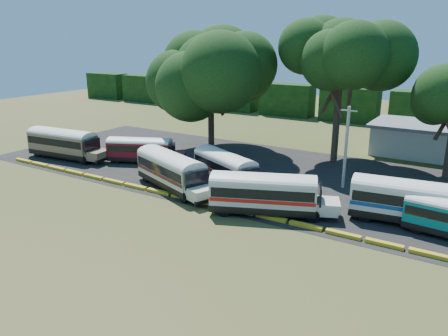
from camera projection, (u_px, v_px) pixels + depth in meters
The scene contains 13 objects.
ground at pixel (191, 206), 38.97m from camera, with size 160.00×160.00×0.00m, color #2D4818.
asphalt_strip at pixel (262, 173), 48.24m from camera, with size 64.00×24.00×0.02m, color black.
curb at pixel (197, 201), 39.74m from camera, with size 53.70×0.45×0.30m.
treeline_backdrop at pixel (350, 105), 77.20m from camera, with size 130.00×4.00×6.00m.
bus_beige at pixel (64, 142), 53.67m from camera, with size 11.33×3.77×3.65m.
bus_red at pixel (142, 148), 51.93m from camera, with size 9.38×5.79×3.04m.
bus_cream_west at pixel (172, 169), 42.79m from camera, with size 11.22×6.54×3.62m.
bus_cream_east at pixel (226, 166), 44.28m from camera, with size 10.11×6.45×3.29m.
bus_white_red at pixel (266, 192), 36.59m from camera, with size 10.99×6.54×3.55m.
bus_white_blue at pixel (413, 200), 34.62m from camera, with size 11.26×4.05×3.62m.
tree_west at pixel (211, 72), 55.41m from camera, with size 13.07×13.07×15.00m.
tree_center at pixel (341, 55), 49.49m from camera, with size 10.98×10.98×16.57m.
utility_pole at pixel (346, 147), 42.42m from camera, with size 1.60×0.30×8.17m.
Camera 1 is at (21.67, -29.34, 14.44)m, focal length 35.00 mm.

